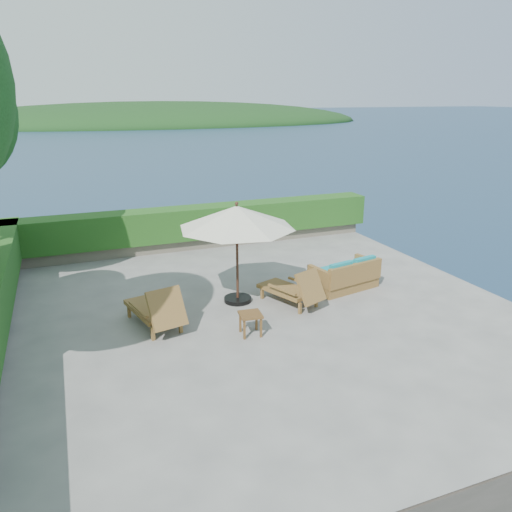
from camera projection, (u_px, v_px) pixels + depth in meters
name	position (u px, v px, depth m)	size (l,w,h in m)	color
ground	(257.00, 313.00, 11.51)	(12.00, 12.00, 0.00)	gray
foundation	(257.00, 372.00, 11.99)	(12.00, 12.00, 3.00)	#514940
ocean	(257.00, 423.00, 12.43)	(600.00, 600.00, 0.00)	#162C44
offshore_island	(160.00, 124.00, 145.15)	(126.00, 57.60, 12.60)	black
planter_wall_far	(194.00, 242.00, 16.42)	(12.00, 0.60, 0.36)	#726C5B
hedge_far	(193.00, 222.00, 16.21)	(12.40, 0.90, 1.00)	#1E4814
patio_umbrella	(237.00, 218.00, 11.51)	(3.29, 3.29, 2.47)	black
lounge_left	(156.00, 309.00, 10.65)	(1.12, 1.92, 1.04)	olive
lounge_right	(294.00, 289.00, 11.84)	(1.26, 1.80, 0.96)	olive
side_table	(250.00, 317.00, 10.34)	(0.50, 0.50, 0.48)	brown
wicker_loveseat	(345.00, 277.00, 12.83)	(1.89, 1.23, 0.86)	olive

